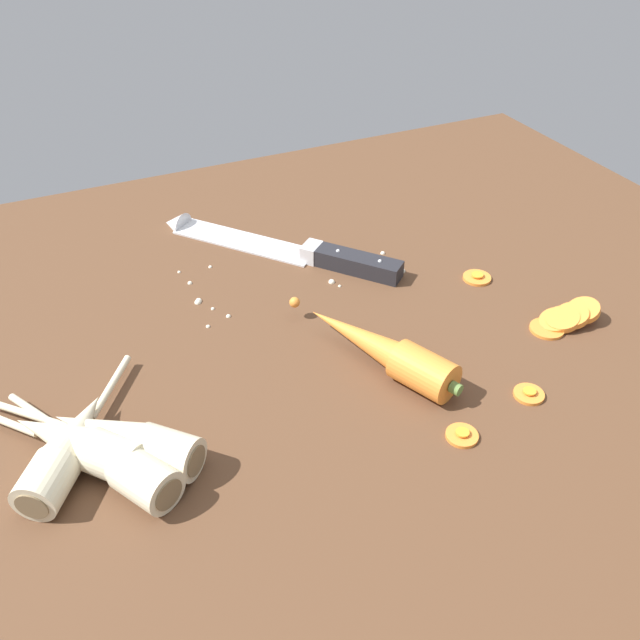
{
  "coord_description": "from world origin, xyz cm",
  "views": [
    {
      "loc": [
        -24.54,
        -55.52,
        45.91
      ],
      "look_at": [
        0.0,
        -2.0,
        1.5
      ],
      "focal_mm": 37.84,
      "sensor_mm": 36.0,
      "label": 1
    }
  ],
  "objects_px": {
    "carrot_slice_stray_far": "(477,277)",
    "parsnip_mid_right": "(111,457)",
    "whole_carrot": "(382,349)",
    "carrot_slice_stray_near": "(529,393)",
    "parsnip_mid_left": "(75,443)",
    "carrot_slice_stray_mid": "(462,434)",
    "parsnip_back": "(68,447)",
    "chefs_knife": "(272,245)",
    "carrot_slice_stack": "(564,319)",
    "parsnip_front": "(123,438)"
  },
  "relations": [
    {
      "from": "carrot_slice_stray_far",
      "to": "parsnip_mid_right",
      "type": "bearing_deg",
      "value": -165.34
    },
    {
      "from": "whole_carrot",
      "to": "carrot_slice_stray_near",
      "type": "height_order",
      "value": "whole_carrot"
    },
    {
      "from": "whole_carrot",
      "to": "parsnip_mid_right",
      "type": "xyz_separation_m",
      "value": [
        -0.28,
        -0.03,
        -0.0
      ]
    },
    {
      "from": "parsnip_mid_left",
      "to": "parsnip_mid_right",
      "type": "height_order",
      "value": "same"
    },
    {
      "from": "carrot_slice_stray_mid",
      "to": "parsnip_back",
      "type": "bearing_deg",
      "value": 160.4
    },
    {
      "from": "carrot_slice_stray_near",
      "to": "whole_carrot",
      "type": "bearing_deg",
      "value": 137.33
    },
    {
      "from": "carrot_slice_stray_near",
      "to": "chefs_knife",
      "type": "bearing_deg",
      "value": 109.38
    },
    {
      "from": "parsnip_mid_left",
      "to": "carrot_slice_stack",
      "type": "bearing_deg",
      "value": -2.74
    },
    {
      "from": "parsnip_back",
      "to": "carrot_slice_stack",
      "type": "distance_m",
      "value": 0.53
    },
    {
      "from": "parsnip_back",
      "to": "carrot_slice_stray_mid",
      "type": "height_order",
      "value": "parsnip_back"
    },
    {
      "from": "parsnip_mid_left",
      "to": "chefs_knife",
      "type": "bearing_deg",
      "value": 42.59
    },
    {
      "from": "parsnip_mid_left",
      "to": "carrot_slice_stray_far",
      "type": "bearing_deg",
      "value": 10.67
    },
    {
      "from": "parsnip_mid_left",
      "to": "carrot_slice_stack",
      "type": "distance_m",
      "value": 0.52
    },
    {
      "from": "parsnip_front",
      "to": "carrot_slice_stray_mid",
      "type": "height_order",
      "value": "parsnip_front"
    },
    {
      "from": "chefs_knife",
      "to": "whole_carrot",
      "type": "relative_size",
      "value": 1.39
    },
    {
      "from": "parsnip_mid_left",
      "to": "parsnip_back",
      "type": "relative_size",
      "value": 0.96
    },
    {
      "from": "chefs_knife",
      "to": "carrot_slice_stack",
      "type": "bearing_deg",
      "value": -50.64
    },
    {
      "from": "carrot_slice_stack",
      "to": "carrot_slice_stray_mid",
      "type": "distance_m",
      "value": 0.22
    },
    {
      "from": "parsnip_front",
      "to": "parsnip_mid_right",
      "type": "height_order",
      "value": "same"
    },
    {
      "from": "whole_carrot",
      "to": "carrot_slice_stack",
      "type": "xyz_separation_m",
      "value": [
        0.22,
        -0.02,
        -0.01
      ]
    },
    {
      "from": "whole_carrot",
      "to": "carrot_slice_stray_mid",
      "type": "bearing_deg",
      "value": -81.28
    },
    {
      "from": "parsnip_back",
      "to": "carrot_slice_stray_mid",
      "type": "distance_m",
      "value": 0.35
    },
    {
      "from": "whole_carrot",
      "to": "carrot_slice_stray_far",
      "type": "distance_m",
      "value": 0.21
    },
    {
      "from": "carrot_slice_stray_near",
      "to": "carrot_slice_stray_far",
      "type": "height_order",
      "value": "same"
    },
    {
      "from": "parsnip_mid_left",
      "to": "parsnip_back",
      "type": "distance_m",
      "value": 0.01
    },
    {
      "from": "carrot_slice_stray_near",
      "to": "parsnip_mid_right",
      "type": "bearing_deg",
      "value": 169.47
    },
    {
      "from": "whole_carrot",
      "to": "parsnip_back",
      "type": "distance_m",
      "value": 0.31
    },
    {
      "from": "parsnip_mid_right",
      "to": "carrot_slice_stray_far",
      "type": "bearing_deg",
      "value": 14.66
    },
    {
      "from": "carrot_slice_stray_near",
      "to": "carrot_slice_stray_far",
      "type": "bearing_deg",
      "value": 68.79
    },
    {
      "from": "chefs_knife",
      "to": "carrot_slice_stack",
      "type": "relative_size",
      "value": 3.41
    },
    {
      "from": "carrot_slice_stray_near",
      "to": "carrot_slice_stray_mid",
      "type": "bearing_deg",
      "value": -168.44
    },
    {
      "from": "chefs_knife",
      "to": "parsnip_back",
      "type": "xyz_separation_m",
      "value": [
        -0.29,
        -0.27,
        0.01
      ]
    },
    {
      "from": "carrot_slice_stack",
      "to": "carrot_slice_stray_far",
      "type": "height_order",
      "value": "carrot_slice_stack"
    },
    {
      "from": "parsnip_mid_left",
      "to": "parsnip_back",
      "type": "bearing_deg",
      "value": -156.39
    },
    {
      "from": "chefs_knife",
      "to": "carrot_slice_stack",
      "type": "xyz_separation_m",
      "value": [
        0.24,
        -0.29,
        0.0
      ]
    },
    {
      "from": "chefs_knife",
      "to": "carrot_slice_stray_near",
      "type": "relative_size",
      "value": 9.54
    },
    {
      "from": "parsnip_mid_right",
      "to": "parsnip_back",
      "type": "xyz_separation_m",
      "value": [
        -0.03,
        0.03,
        0.0
      ]
    },
    {
      "from": "chefs_knife",
      "to": "carrot_slice_stray_near",
      "type": "xyz_separation_m",
      "value": [
        0.13,
        -0.36,
        -0.0
      ]
    },
    {
      "from": "carrot_slice_stray_mid",
      "to": "carrot_slice_stray_far",
      "type": "xyz_separation_m",
      "value": [
        0.17,
        0.21,
        0.0
      ]
    },
    {
      "from": "parsnip_front",
      "to": "carrot_slice_stray_mid",
      "type": "distance_m",
      "value": 0.3
    },
    {
      "from": "chefs_knife",
      "to": "whole_carrot",
      "type": "distance_m",
      "value": 0.27
    },
    {
      "from": "parsnip_mid_left",
      "to": "carrot_slice_stray_far",
      "type": "relative_size",
      "value": 4.91
    },
    {
      "from": "parsnip_mid_right",
      "to": "parsnip_back",
      "type": "height_order",
      "value": "same"
    },
    {
      "from": "whole_carrot",
      "to": "parsnip_back",
      "type": "relative_size",
      "value": 1.18
    },
    {
      "from": "parsnip_mid_right",
      "to": "carrot_slice_stray_far",
      "type": "xyz_separation_m",
      "value": [
        0.46,
        0.12,
        -0.02
      ]
    },
    {
      "from": "parsnip_back",
      "to": "parsnip_mid_right",
      "type": "bearing_deg",
      "value": -39.91
    },
    {
      "from": "carrot_slice_stack",
      "to": "carrot_slice_stray_mid",
      "type": "relative_size",
      "value": 2.8
    },
    {
      "from": "parsnip_mid_right",
      "to": "carrot_slice_stray_mid",
      "type": "xyz_separation_m",
      "value": [
        0.3,
        -0.09,
        -0.02
      ]
    },
    {
      "from": "parsnip_mid_right",
      "to": "carrot_slice_stray_near",
      "type": "distance_m",
      "value": 0.4
    },
    {
      "from": "parsnip_mid_right",
      "to": "chefs_knife",
      "type": "bearing_deg",
      "value": 48.24
    }
  ]
}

